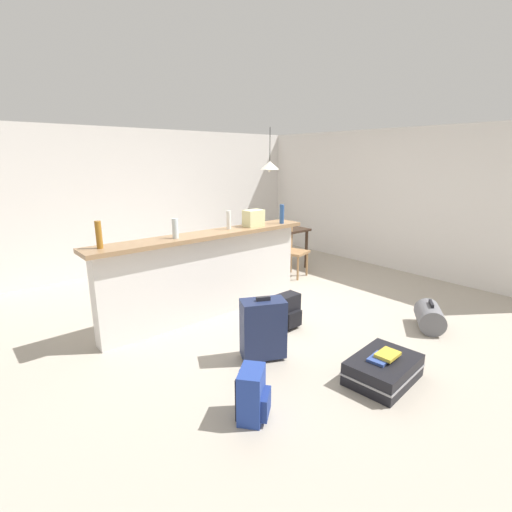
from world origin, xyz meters
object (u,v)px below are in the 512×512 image
at_px(bottle_clear, 175,228).
at_px(backpack_blue, 253,395).
at_px(suitcase_flat_black, 383,369).
at_px(pendant_lamp, 270,165).
at_px(bottle_white, 229,220).
at_px(grocery_bag, 254,218).
at_px(book_stack, 384,356).
at_px(bottle_amber, 99,235).
at_px(backpack_black, 288,312).
at_px(dining_table, 275,234).
at_px(suitcase_upright_navy, 263,328).
at_px(duffel_bag_grey, 430,317).
at_px(bottle_blue, 282,214).
at_px(dining_chair_near_partition, 291,247).

bearing_deg(bottle_clear, backpack_blue, -102.17).
bearing_deg(suitcase_flat_black, pendant_lamp, 64.11).
bearing_deg(bottle_white, grocery_bag, -6.74).
xyz_separation_m(bottle_clear, book_stack, (0.84, -2.25, -0.96)).
xyz_separation_m(bottle_amber, book_stack, (1.67, -2.31, -0.99)).
xyz_separation_m(suitcase_flat_black, backpack_black, (0.13, 1.36, 0.09)).
height_order(dining_table, pendant_lamp, pendant_lamp).
bearing_deg(dining_table, pendant_lamp, 138.52).
height_order(bottle_white, pendant_lamp, pendant_lamp).
bearing_deg(bottle_amber, suitcase_upright_navy, -49.51).
distance_m(backpack_blue, duffel_bag_grey, 2.65).
bearing_deg(bottle_amber, backpack_black, -27.41).
relative_size(bottle_clear, backpack_blue, 0.55).
distance_m(bottle_blue, suitcase_upright_navy, 2.01).
xyz_separation_m(dining_chair_near_partition, backpack_blue, (-2.88, -2.43, -0.31)).
relative_size(backpack_black, book_stack, 1.37).
xyz_separation_m(bottle_blue, dining_chair_near_partition, (0.84, 0.63, -0.71)).
xyz_separation_m(backpack_black, backpack_blue, (-1.38, -0.98, 0.00)).
height_order(bottle_clear, backpack_black, bottle_clear).
relative_size(backpack_black, duffel_bag_grey, 0.74).
distance_m(suitcase_upright_navy, duffel_bag_grey, 2.13).
relative_size(dining_chair_near_partition, book_stack, 3.03).
distance_m(dining_chair_near_partition, duffel_bag_grey, 2.61).
bearing_deg(backpack_blue, bottle_clear, 77.83).
xyz_separation_m(dining_table, dining_chair_near_partition, (-0.08, -0.49, -0.13)).
xyz_separation_m(bottle_blue, dining_table, (0.92, 1.12, -0.58)).
height_order(backpack_blue, book_stack, backpack_blue).
xyz_separation_m(dining_table, book_stack, (-1.72, -3.30, -0.40)).
bearing_deg(backpack_black, book_stack, -95.78).
bearing_deg(suitcase_flat_black, dining_table, 62.62).
relative_size(bottle_amber, bottle_blue, 1.06).
xyz_separation_m(suitcase_flat_black, suitcase_upright_navy, (-0.58, 1.02, 0.22)).
bearing_deg(book_stack, dining_table, 62.46).
distance_m(suitcase_flat_black, backpack_black, 1.37).
bearing_deg(bottle_amber, pendant_lamp, 17.79).
bearing_deg(suitcase_flat_black, grocery_bag, 81.34).
bearing_deg(backpack_black, suitcase_upright_navy, -153.73).
relative_size(bottle_amber, backpack_black, 0.68).
relative_size(grocery_bag, dining_chair_near_partition, 0.28).
height_order(bottle_clear, grocery_bag, bottle_clear).
bearing_deg(dining_chair_near_partition, backpack_blue, -139.88).
relative_size(backpack_blue, duffel_bag_grey, 0.74).
distance_m(bottle_clear, pendant_lamp, 2.80).
height_order(bottle_white, bottle_blue, bottle_blue).
height_order(bottle_clear, dining_chair_near_partition, bottle_clear).
xyz_separation_m(grocery_bag, book_stack, (-0.36, -2.28, -0.96)).
bearing_deg(backpack_blue, dining_chair_near_partition, 40.12).
xyz_separation_m(grocery_bag, suitcase_upright_navy, (-0.93, -1.26, -0.88)).
distance_m(bottle_amber, dining_chair_near_partition, 3.43).
xyz_separation_m(grocery_bag, backpack_blue, (-1.60, -1.89, -1.00)).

